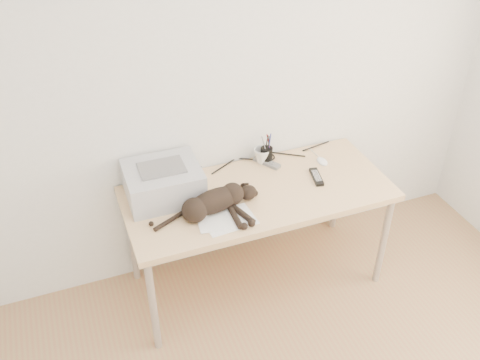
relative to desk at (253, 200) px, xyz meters
name	(u,v)px	position (x,y,z in m)	size (l,w,h in m)	color
wall_back	(237,81)	(0.00, 0.27, 0.69)	(3.50, 3.50, 0.00)	white
desk	(253,200)	(0.00, 0.00, 0.00)	(1.60, 0.70, 0.74)	#E7C387
printer	(163,182)	(-0.53, 0.07, 0.23)	(0.43, 0.37, 0.20)	#AEAFB3
papers	(226,219)	(-0.27, -0.27, 0.14)	(0.33, 0.25, 0.01)	white
cat	(213,204)	(-0.32, -0.18, 0.20)	(0.65, 0.31, 0.15)	black
mug	(262,155)	(0.14, 0.19, 0.18)	(0.11, 0.11, 0.10)	silver
pen_cup	(267,155)	(0.17, 0.19, 0.19)	(0.08, 0.08, 0.20)	black
remote_grey	(267,163)	(0.16, 0.16, 0.14)	(0.05, 0.19, 0.02)	slate
remote_black	(317,177)	(0.39, -0.09, 0.14)	(0.05, 0.18, 0.02)	black
mouse	(322,160)	(0.50, 0.05, 0.15)	(0.06, 0.10, 0.03)	white
cable_tangle	(240,163)	(0.00, 0.22, 0.14)	(1.36, 0.09, 0.01)	black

